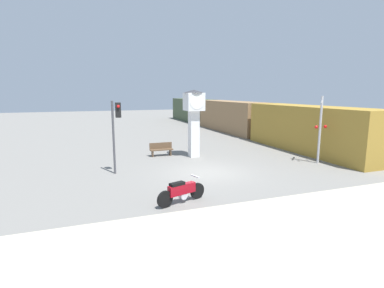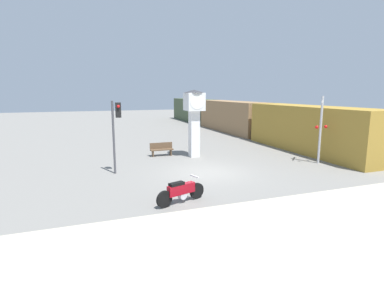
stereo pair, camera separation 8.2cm
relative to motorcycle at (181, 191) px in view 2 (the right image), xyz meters
name	(u,v)px [view 2 (the right image)]	position (x,y,z in m)	size (l,w,h in m)	color
ground_plane	(207,173)	(2.76, 3.88, -0.49)	(120.00, 120.00, 0.00)	slate
sidewalk_strip	(305,235)	(2.76, -4.00, -0.44)	(36.00, 6.00, 0.10)	#B2A893
motorcycle	(181,191)	(0.00, 0.00, 0.00)	(2.20, 0.89, 1.01)	black
clock_tower	(194,113)	(3.53, 8.10, 2.56)	(1.43, 1.43, 4.57)	white
freight_train	(232,116)	(12.34, 19.62, 1.21)	(2.80, 37.45, 3.40)	olive
traffic_light	(116,124)	(-1.91, 5.47, 2.25)	(0.50, 0.35, 3.96)	#47474C
railroad_crossing_signal	(321,127)	(10.20, 3.62, 1.79)	(0.90, 0.82, 4.18)	#B7B7BC
bench	(162,149)	(1.47, 9.13, 0.00)	(1.60, 0.44, 0.92)	brown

